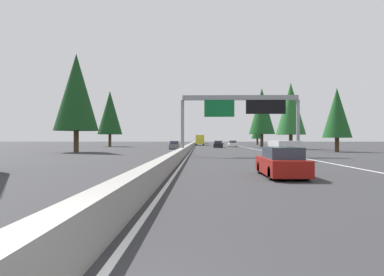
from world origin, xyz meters
name	(u,v)px	position (x,y,z in m)	size (l,w,h in m)	color
ground_plane	(192,149)	(60.00, 0.00, 0.00)	(320.00, 320.00, 0.00)	#2D2D30
median_barrier	(192,145)	(80.00, 0.30, 0.45)	(180.00, 0.56, 0.90)	gray
shoulder_stripe_right	(246,147)	(70.00, -11.52, 0.01)	(160.00, 0.16, 0.01)	silver
shoulder_stripe_median	(194,147)	(70.00, -0.25, 0.01)	(160.00, 0.16, 0.01)	silver
sign_gantry_overhead	(242,108)	(32.90, -6.03, 5.19)	(0.50, 12.68, 6.52)	gray
sedan_near_center	(282,163)	(13.59, -5.60, 0.68)	(4.40, 1.80, 1.47)	maroon
minivan_distant_a	(283,149)	(27.57, -9.12, 0.95)	(5.00, 1.95, 1.69)	silver
sedan_near_right	(218,144)	(67.50, -5.35, 0.68)	(4.40, 1.80, 1.47)	black
bus_far_right	(201,139)	(126.45, -1.83, 1.72)	(11.50, 2.55, 3.10)	#1E4793
box_truck_mid_center	(200,140)	(93.65, -1.56, 1.61)	(8.50, 2.40, 2.95)	gold
pickup_far_center	(220,142)	(116.05, -8.81, 0.91)	(5.60, 2.00, 1.86)	white
sedan_distant_b	(233,144)	(75.69, -9.20, 0.68)	(4.40, 1.80, 1.47)	white
oncoming_near	(175,145)	(58.02, 3.01, 0.68)	(4.40, 1.80, 1.47)	slate
conifer_right_near	(337,113)	(45.76, -21.31, 5.60)	(4.06, 4.06, 9.22)	#4C3823
conifer_right_mid	(291,109)	(57.89, -17.97, 7.31)	(5.29, 5.29, 12.02)	#4C3823
conifer_right_far	(262,111)	(75.44, -15.99, 8.29)	(6.00, 6.00, 13.63)	#4C3823
conifer_right_distant	(257,128)	(103.47, -19.72, 5.25)	(3.80, 3.80, 8.64)	#4C3823
conifer_left_near	(76,92)	(42.86, 15.50, 8.31)	(6.01, 6.01, 13.66)	#4C3823
conifer_left_mid	(110,113)	(77.48, 20.18, 8.18)	(5.92, 5.92, 13.45)	#4C3823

